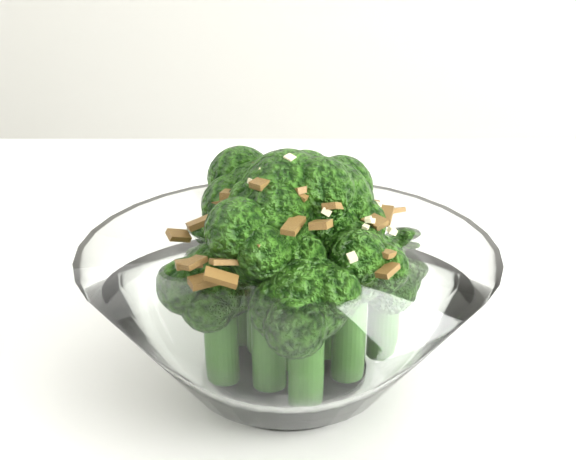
% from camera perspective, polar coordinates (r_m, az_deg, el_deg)
% --- Properties ---
extents(table, '(1.42, 1.21, 0.75)m').
position_cam_1_polar(table, '(0.58, 1.95, -12.18)').
color(table, white).
rests_on(table, ground).
extents(broccoli_dish, '(0.22, 0.22, 0.14)m').
position_cam_1_polar(broccoli_dish, '(0.47, 0.09, -4.42)').
color(broccoli_dish, white).
rests_on(broccoli_dish, table).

